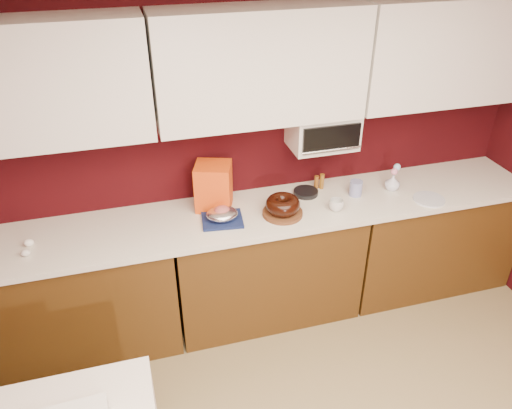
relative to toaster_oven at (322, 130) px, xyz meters
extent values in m
cube|color=#34070A|center=(-0.45, 0.15, -0.12)|extent=(4.00, 0.02, 2.50)
cube|color=#4A2D0E|center=(-1.78, -0.17, -0.95)|extent=(1.31, 0.58, 0.86)
cube|color=#4A2D0E|center=(-0.45, -0.17, -0.95)|extent=(1.31, 0.58, 0.86)
cube|color=#4A2D0E|center=(0.88, -0.17, -0.95)|extent=(1.31, 0.58, 0.86)
cube|color=silver|center=(-0.45, -0.17, -0.49)|extent=(4.00, 0.62, 0.04)
cube|color=white|center=(-1.78, -0.02, 0.48)|extent=(1.31, 0.33, 0.70)
cube|color=white|center=(-0.45, -0.02, 0.48)|extent=(1.31, 0.33, 0.70)
cube|color=white|center=(0.88, -0.02, 0.48)|extent=(1.31, 0.33, 0.70)
cube|color=white|center=(0.00, 0.00, 0.00)|extent=(0.45, 0.30, 0.25)
cube|color=black|center=(0.00, -0.16, 0.00)|extent=(0.40, 0.02, 0.18)
cylinder|color=silver|center=(0.00, -0.18, -0.07)|extent=(0.42, 0.02, 0.02)
cylinder|color=brown|center=(-0.36, -0.25, -0.46)|extent=(0.32, 0.32, 0.03)
torus|color=black|center=(-0.36, -0.25, -0.39)|extent=(0.30, 0.30, 0.09)
cube|color=#15204E|center=(-0.77, -0.22, -0.46)|extent=(0.29, 0.26, 0.02)
ellipsoid|color=white|center=(-0.77, -0.22, -0.42)|extent=(0.26, 0.24, 0.08)
ellipsoid|color=#BD5A56|center=(-0.77, -0.22, -0.40)|extent=(0.13, 0.12, 0.07)
cube|color=red|center=(-0.78, -0.02, -0.31)|extent=(0.29, 0.28, 0.32)
cylinder|color=black|center=(-0.11, -0.03, -0.46)|extent=(0.23, 0.23, 0.03)
imported|color=silver|center=(0.01, -0.29, -0.43)|extent=(0.10, 0.10, 0.10)
cylinder|color=navy|center=(0.23, -0.14, -0.42)|extent=(0.09, 0.09, 0.11)
imported|color=silver|center=(0.52, -0.14, -0.41)|extent=(0.11, 0.11, 0.13)
sphere|color=pink|center=(0.52, -0.14, -0.33)|extent=(0.05, 0.05, 0.05)
sphere|color=#97CEF2|center=(0.55, -0.12, -0.30)|extent=(0.05, 0.05, 0.05)
cylinder|color=silver|center=(0.70, -0.35, -0.47)|extent=(0.25, 0.25, 0.01)
cylinder|color=brown|center=(0.00, 0.03, -0.43)|extent=(0.04, 0.04, 0.10)
ellipsoid|color=silver|center=(-1.98, -0.27, -0.45)|extent=(0.07, 0.06, 0.05)
ellipsoid|color=white|center=(-1.97, -0.17, -0.45)|extent=(0.06, 0.05, 0.05)
cylinder|color=brown|center=(0.03, 0.02, -0.42)|extent=(0.04, 0.04, 0.12)
camera|label=1|loc=(-1.30, -2.94, 1.34)|focal=35.00mm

